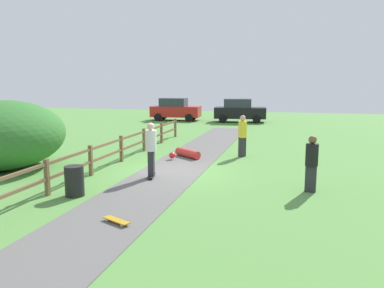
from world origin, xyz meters
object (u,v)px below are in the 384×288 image
object	(u,v)px
trash_bin	(74,181)
parked_car_red	(175,109)
parked_car_black	(240,110)
skater_riding	(151,147)
bystander_yellow	(242,134)
skater_fallen	(186,153)
skateboard_loose	(116,220)
bystander_black	(312,161)
bush_large	(4,135)

from	to	relation	value
trash_bin	parked_car_red	xyz separation A→B (m)	(-3.77, 22.31, 0.51)
parked_car_black	trash_bin	bearing A→B (deg)	-94.61
skater_riding	bystander_yellow	world-z (taller)	skater_riding
skater_fallen	skateboard_loose	distance (m)	8.22
skater_riding	skater_fallen	size ratio (longest dim) A/B	1.41
skater_riding	bystander_black	world-z (taller)	skater_riding
bystander_yellow	parked_car_red	world-z (taller)	parked_car_red
bush_large	parked_car_black	bearing A→B (deg)	72.17
skateboard_loose	bystander_yellow	distance (m)	9.36
skater_fallen	skater_riding	bearing A→B (deg)	-93.16
trash_bin	parked_car_black	distance (m)	22.39
skater_riding	bystander_yellow	bearing A→B (deg)	61.78
skater_riding	bystander_black	bearing A→B (deg)	-4.06
bystander_black	parked_car_red	bearing A→B (deg)	117.61
bystander_black	bystander_yellow	distance (m)	5.82
trash_bin	skater_riding	world-z (taller)	skater_riding
skateboard_loose	bystander_black	size ratio (longest dim) A/B	0.46
trash_bin	skater_fallen	world-z (taller)	trash_bin
skater_riding	bystander_yellow	distance (m)	5.39
trash_bin	parked_car_black	xyz separation A→B (m)	(1.80, 22.31, 0.51)
parked_car_black	bystander_black	bearing A→B (deg)	-76.18
parked_car_black	skater_riding	bearing A→B (deg)	-91.06
skater_fallen	bystander_yellow	xyz separation A→B (m)	(2.34, 0.94, 0.84)
parked_car_red	bush_large	bearing A→B (deg)	-92.27
skateboard_loose	trash_bin	bearing A→B (deg)	140.60
parked_car_red	parked_car_black	size ratio (longest dim) A/B	0.98
bystander_yellow	parked_car_black	size ratio (longest dim) A/B	0.43
skateboard_loose	parked_car_red	distance (m)	24.86
parked_car_red	trash_bin	bearing A→B (deg)	-80.41
skater_fallen	trash_bin	bearing A→B (deg)	-104.39
skater_fallen	bystander_black	bearing A→B (deg)	-39.37
bystander_black	skateboard_loose	bearing A→B (deg)	-138.55
trash_bin	parked_car_red	size ratio (longest dim) A/B	0.21
bystander_yellow	parked_car_black	distance (m)	15.13
bush_large	skater_fallen	xyz separation A→B (m)	(6.19, 3.83, -1.12)
bush_large	bystander_yellow	size ratio (longest dim) A/B	2.78
bystander_black	parked_car_black	world-z (taller)	parked_car_black
skater_riding	skateboard_loose	world-z (taller)	skater_riding
parked_car_black	bystander_yellow	bearing A→B (deg)	-81.71
trash_bin	parked_car_red	bearing A→B (deg)	99.59
bush_large	skater_riding	distance (m)	5.99
trash_bin	skateboard_loose	world-z (taller)	trash_bin
skater_fallen	bystander_yellow	bearing A→B (deg)	21.92
bush_large	skater_riding	xyz separation A→B (m)	(5.98, 0.02, -0.22)
skater_fallen	bush_large	bearing A→B (deg)	-148.28
skater_riding	parked_car_red	bearing A→B (deg)	104.77
bush_large	skater_fallen	size ratio (longest dim) A/B	3.77
skateboard_loose	bystander_black	bearing A→B (deg)	41.45
bystander_black	parked_car_black	xyz separation A→B (m)	(-4.94, 20.10, 0.00)
bystander_yellow	parked_car_black	world-z (taller)	parked_car_black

